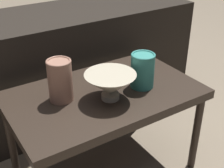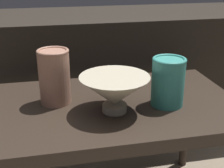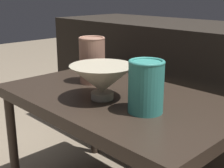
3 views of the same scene
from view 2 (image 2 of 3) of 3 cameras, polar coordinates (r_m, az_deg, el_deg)
The scene contains 5 objects.
table at distance 1.04m, azimuth 0.09°, elevation -5.71°, with size 0.83×0.50×0.45m.
couch_backdrop at distance 1.59m, azimuth -4.31°, elevation 1.18°, with size 1.70×0.50×0.64m.
bowl at distance 0.93m, azimuth 0.47°, elevation -1.32°, with size 0.21×0.21×0.11m.
vase_textured_left at distance 1.00m, azimuth -10.48°, elevation 1.46°, with size 0.10×0.10×0.18m.
vase_colorful_right at distance 0.99m, azimuth 10.20°, elevation 0.54°, with size 0.11×0.11×0.16m.
Camera 2 is at (-0.19, -0.90, 0.88)m, focal length 50.00 mm.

